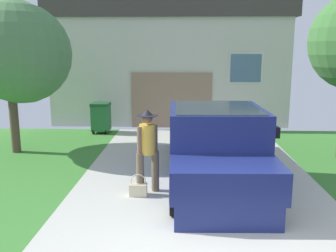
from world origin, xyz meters
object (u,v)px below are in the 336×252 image
(person_with_hat, at_px, (148,146))
(handbag, at_px, (138,189))
(house_with_garage, at_px, (171,58))
(neighbor_tree, at_px, (18,52))
(pickup_truck, at_px, (214,149))
(wheeled_trash_bin, at_px, (101,116))

(person_with_hat, relative_size, handbag, 3.78)
(handbag, xyz_separation_m, house_with_garage, (0.35, 9.53, 2.37))
(neighbor_tree, bearing_deg, handbag, -41.45)
(house_with_garage, bearing_deg, pickup_truck, -82.20)
(handbag, height_order, house_with_garage, house_with_garage)
(house_with_garage, bearing_deg, person_with_hat, -91.10)
(pickup_truck, distance_m, neighbor_tree, 5.98)
(handbag, bearing_deg, wheeled_trash_bin, 108.97)
(house_with_garage, xyz_separation_m, wheeled_trash_bin, (-2.32, -3.80, -1.94))
(person_with_hat, height_order, wheeled_trash_bin, person_with_hat)
(person_with_hat, xyz_separation_m, neighbor_tree, (-3.76, 2.98, 1.81))
(person_with_hat, distance_m, neighbor_tree, 5.13)
(person_with_hat, xyz_separation_m, house_with_garage, (0.18, 9.34, 1.55))
(handbag, xyz_separation_m, wheeled_trash_bin, (-1.97, 5.73, 0.43))
(pickup_truck, xyz_separation_m, neighbor_tree, (-5.13, 2.33, 2.02))
(wheeled_trash_bin, bearing_deg, pickup_truck, -54.31)
(house_with_garage, relative_size, neighbor_tree, 2.25)
(pickup_truck, relative_size, neighbor_tree, 1.36)
(house_with_garage, height_order, neighbor_tree, house_with_garage)
(pickup_truck, bearing_deg, person_with_hat, 24.04)
(person_with_hat, bearing_deg, neighbor_tree, 105.01)
(pickup_truck, relative_size, wheeled_trash_bin, 5.31)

